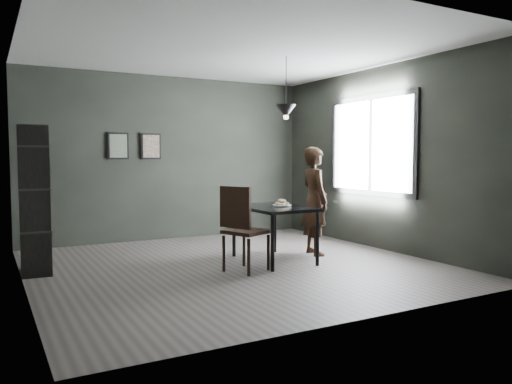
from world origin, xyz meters
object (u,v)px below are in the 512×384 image
pendant_lamp (286,111)px  cafe_table (274,212)px  wood_chair (241,223)px  woman (315,201)px  white_plate (282,206)px  shelf_unit (34,200)px

pendant_lamp → cafe_table: bearing=-158.2°
cafe_table → wood_chair: 0.80m
woman → pendant_lamp: bearing=100.6°
woman → wood_chair: bearing=118.6°
pendant_lamp → woman: bearing=1.2°
woman → cafe_table: bearing=107.8°
wood_chair → pendant_lamp: pendant_lamp is taller
wood_chair → pendant_lamp: bearing=4.0°
cafe_table → wood_chair: wood_chair is taller
cafe_table → wood_chair: bearing=-150.6°
woman → wood_chair: woman is taller
white_plate → woman: bearing=13.5°
cafe_table → shelf_unit: (-2.92, 0.79, 0.22)m
woman → shelf_unit: shelf_unit is taller
white_plate → shelf_unit: (-3.02, 0.83, 0.14)m
cafe_table → pendant_lamp: (0.25, 0.10, 1.38)m
white_plate → woman: size_ratio=0.15×
white_plate → shelf_unit: shelf_unit is taller
pendant_lamp → wood_chair: bearing=-152.5°
cafe_table → white_plate: 0.14m
white_plate → pendant_lamp: (0.15, 0.15, 1.29)m
shelf_unit → pendant_lamp: 3.44m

